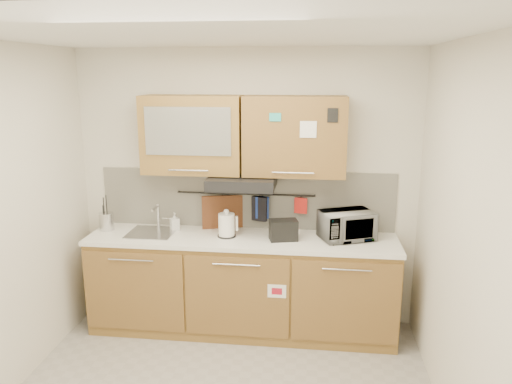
# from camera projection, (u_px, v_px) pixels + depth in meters

# --- Properties ---
(ceiling) EXTENTS (3.20, 3.20, 0.00)m
(ceiling) POSITION_uv_depth(u_px,v_px,m) (211.00, 34.00, 2.99)
(ceiling) COLOR white
(ceiling) RESTS_ON wall_back
(wall_back) EXTENTS (3.20, 0.00, 3.20)m
(wall_back) POSITION_uv_depth(u_px,v_px,m) (246.00, 189.00, 4.74)
(wall_back) COLOR silver
(wall_back) RESTS_ON ground
(wall_right) EXTENTS (0.00, 3.00, 3.00)m
(wall_right) POSITION_uv_depth(u_px,v_px,m) (467.00, 250.00, 3.11)
(wall_right) COLOR silver
(wall_right) RESTS_ON ground
(base_cabinet) EXTENTS (2.80, 0.64, 0.88)m
(base_cabinet) POSITION_uv_depth(u_px,v_px,m) (242.00, 289.00, 4.66)
(base_cabinet) COLOR olive
(base_cabinet) RESTS_ON floor
(countertop) EXTENTS (2.82, 0.62, 0.04)m
(countertop) POSITION_uv_depth(u_px,v_px,m) (242.00, 239.00, 4.54)
(countertop) COLOR white
(countertop) RESTS_ON base_cabinet
(backsplash) EXTENTS (2.80, 0.02, 0.56)m
(backsplash) POSITION_uv_depth(u_px,v_px,m) (246.00, 199.00, 4.75)
(backsplash) COLOR silver
(backsplash) RESTS_ON countertop
(upper_cabinets) EXTENTS (1.82, 0.37, 0.70)m
(upper_cabinets) POSITION_uv_depth(u_px,v_px,m) (243.00, 135.00, 4.45)
(upper_cabinets) COLOR olive
(upper_cabinets) RESTS_ON wall_back
(range_hood) EXTENTS (0.60, 0.46, 0.10)m
(range_hood) POSITION_uv_depth(u_px,v_px,m) (242.00, 182.00, 4.47)
(range_hood) COLOR black
(range_hood) RESTS_ON upper_cabinets
(sink) EXTENTS (0.42, 0.40, 0.26)m
(sink) POSITION_uv_depth(u_px,v_px,m) (152.00, 232.00, 4.65)
(sink) COLOR silver
(sink) RESTS_ON countertop
(utensil_rail) EXTENTS (1.30, 0.02, 0.02)m
(utensil_rail) POSITION_uv_depth(u_px,v_px,m) (245.00, 194.00, 4.70)
(utensil_rail) COLOR black
(utensil_rail) RESTS_ON backsplash
(utensil_crock) EXTENTS (0.16, 0.16, 0.34)m
(utensil_crock) POSITION_uv_depth(u_px,v_px,m) (107.00, 221.00, 4.72)
(utensil_crock) COLOR silver
(utensil_crock) RESTS_ON countertop
(kettle) EXTENTS (0.20, 0.19, 0.26)m
(kettle) POSITION_uv_depth(u_px,v_px,m) (227.00, 226.00, 4.52)
(kettle) COLOR white
(kettle) RESTS_ON countertop
(toaster) EXTENTS (0.27, 0.20, 0.19)m
(toaster) POSITION_uv_depth(u_px,v_px,m) (283.00, 230.00, 4.43)
(toaster) COLOR black
(toaster) RESTS_ON countertop
(microwave) EXTENTS (0.54, 0.47, 0.25)m
(microwave) POSITION_uv_depth(u_px,v_px,m) (347.00, 225.00, 4.45)
(microwave) COLOR #999999
(microwave) RESTS_ON countertop
(soap_bottle) EXTENTS (0.11, 0.11, 0.17)m
(soap_bottle) POSITION_uv_depth(u_px,v_px,m) (175.00, 221.00, 4.72)
(soap_bottle) COLOR #999999
(soap_bottle) RESTS_ON countertop
(cutting_board) EXTENTS (0.38, 0.14, 0.48)m
(cutting_board) POSITION_uv_depth(u_px,v_px,m) (223.00, 220.00, 4.78)
(cutting_board) COLOR brown
(cutting_board) RESTS_ON utensil_rail
(oven_mitt) EXTENTS (0.13, 0.04, 0.21)m
(oven_mitt) POSITION_uv_depth(u_px,v_px,m) (262.00, 208.00, 4.70)
(oven_mitt) COLOR navy
(oven_mitt) RESTS_ON utensil_rail
(dark_pouch) EXTENTS (0.15, 0.09, 0.23)m
(dark_pouch) POSITION_uv_depth(u_px,v_px,m) (260.00, 209.00, 4.71)
(dark_pouch) COLOR black
(dark_pouch) RESTS_ON utensil_rail
(pot_holder) EXTENTS (0.12, 0.04, 0.15)m
(pot_holder) POSITION_uv_depth(u_px,v_px,m) (301.00, 206.00, 4.65)
(pot_holder) COLOR red
(pot_holder) RESTS_ON utensil_rail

